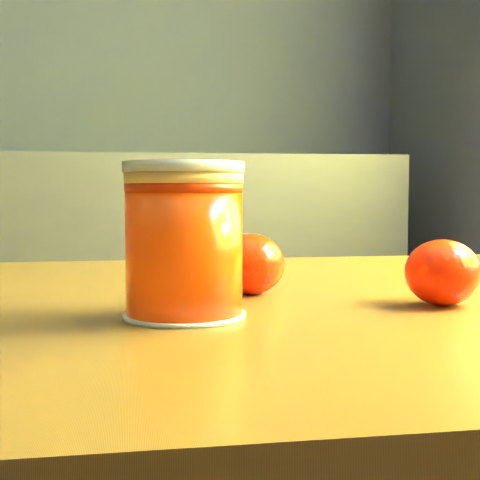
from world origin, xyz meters
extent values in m
cube|color=brown|center=(0.98, 0.01, 0.69)|extent=(0.96, 0.68, 0.04)
cylinder|color=#E23704|center=(0.89, -0.08, 0.76)|extent=(0.08, 0.08, 0.10)
cylinder|color=#FFC268|center=(0.89, -0.08, 0.81)|extent=(0.09, 0.09, 0.01)
cylinder|color=silver|center=(0.89, -0.08, 0.82)|extent=(0.09, 0.09, 0.01)
ellipsoid|color=#FF2405|center=(0.96, 0.02, 0.74)|extent=(0.08, 0.08, 0.05)
ellipsoid|color=#FF2405|center=(1.10, -0.06, 0.74)|extent=(0.07, 0.07, 0.05)
camera|label=1|loc=(0.86, -0.56, 0.80)|focal=50.00mm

